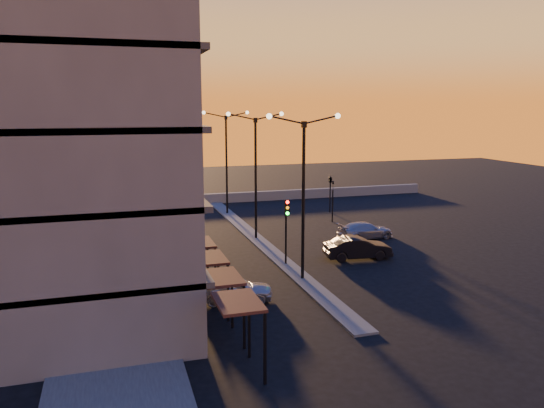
{
  "coord_description": "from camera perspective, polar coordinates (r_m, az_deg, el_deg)",
  "views": [
    {
      "loc": [
        -10.38,
        -27.48,
        9.83
      ],
      "look_at": [
        -0.21,
        5.26,
        3.55
      ],
      "focal_mm": 35.0,
      "sensor_mm": 36.0,
      "label": 1
    }
  ],
  "objects": [
    {
      "name": "ground",
      "position": [
        30.97,
        3.29,
        -8.14
      ],
      "size": [
        120.0,
        120.0,
        0.0
      ],
      "primitive_type": "plane",
      "color": "black",
      "rests_on": "ground"
    },
    {
      "name": "sidewalk_west",
      "position": [
        32.96,
        -16.81,
        -7.32
      ],
      "size": [
        5.0,
        40.0,
        0.12
      ],
      "primitive_type": "cube",
      "color": "#4C4C4A",
      "rests_on": "ground"
    },
    {
      "name": "median",
      "position": [
        40.1,
        -1.73,
        -3.73
      ],
      "size": [
        1.2,
        36.0,
        0.12
      ],
      "primitive_type": "cube",
      "color": "#4C4C4A",
      "rests_on": "ground"
    },
    {
      "name": "parapet",
      "position": [
        55.68,
        -4.17,
        0.7
      ],
      "size": [
        44.0,
        0.5,
        1.0
      ],
      "primitive_type": "cube",
      "color": "slate",
      "rests_on": "ground"
    },
    {
      "name": "building",
      "position": [
        27.82,
        -25.46,
        13.69
      ],
      "size": [
        14.35,
        17.08,
        25.0
      ],
      "color": "#655F58",
      "rests_on": "ground"
    },
    {
      "name": "streetlamp_near",
      "position": [
        29.68,
        3.4,
        2.15
      ],
      "size": [
        4.32,
        0.32,
        9.51
      ],
      "color": "black",
      "rests_on": "ground"
    },
    {
      "name": "streetlamp_mid",
      "position": [
        39.12,
        -1.77,
        4.15
      ],
      "size": [
        4.32,
        0.32,
        9.51
      ],
      "color": "black",
      "rests_on": "ground"
    },
    {
      "name": "streetlamp_far",
      "position": [
        48.78,
        -4.93,
        5.36
      ],
      "size": [
        4.32,
        0.32,
        9.51
      ],
      "color": "black",
      "rests_on": "ground"
    },
    {
      "name": "traffic_light_main",
      "position": [
        32.82,
        1.58,
        -1.84
      ],
      "size": [
        0.28,
        0.44,
        4.25
      ],
      "color": "black",
      "rests_on": "ground"
    },
    {
      "name": "signal_east_a",
      "position": [
        46.05,
        6.54,
        0.43
      ],
      "size": [
        0.13,
        0.16,
        3.6
      ],
      "color": "black",
      "rests_on": "ground"
    },
    {
      "name": "signal_east_b",
      "position": [
        50.09,
        6.3,
        2.59
      ],
      "size": [
        0.42,
        1.99,
        3.6
      ],
      "color": "black",
      "rests_on": "ground"
    },
    {
      "name": "car_hatchback",
      "position": [
        27.53,
        -4.14,
        -9.06
      ],
      "size": [
        4.23,
        2.35,
        1.36
      ],
      "primitive_type": "imported",
      "rotation": [
        0.0,
        0.0,
        1.38
      ],
      "color": "#B0B1B8",
      "rests_on": "ground"
    },
    {
      "name": "car_sedan",
      "position": [
        35.35,
        9.21,
        -4.68
      ],
      "size": [
        4.56,
        2.02,
        1.45
      ],
      "primitive_type": "imported",
      "rotation": [
        0.0,
        0.0,
        1.46
      ],
      "color": "black",
      "rests_on": "ground"
    },
    {
      "name": "car_wagon",
      "position": [
        40.83,
        10.01,
        -2.8
      ],
      "size": [
        4.48,
        2.08,
        1.27
      ],
      "primitive_type": "imported",
      "rotation": [
        0.0,
        0.0,
        1.64
      ],
      "color": "#9FA0A7",
      "rests_on": "ground"
    }
  ]
}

